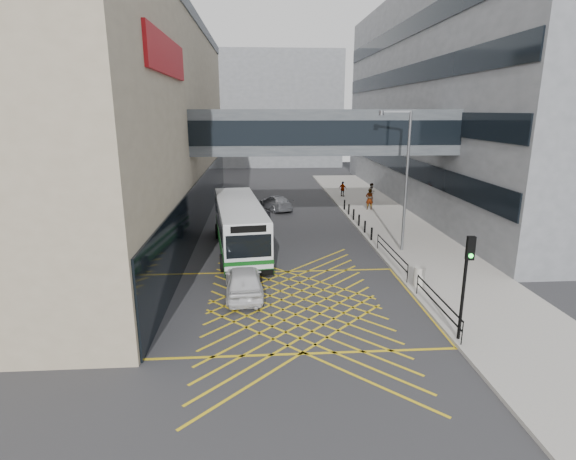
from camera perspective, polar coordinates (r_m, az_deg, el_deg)
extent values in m
plane|color=#333335|center=(21.65, 0.72, -9.42)|extent=(120.00, 120.00, 0.00)
cube|color=tan|center=(39.25, -29.23, 11.76)|extent=(24.00, 42.00, 16.00)
cube|color=black|center=(36.58, -10.67, 3.78)|extent=(0.10, 41.50, 4.00)
cube|color=#A10F15|center=(24.18, -15.12, 20.57)|extent=(0.18, 9.00, 1.80)
cube|color=slate|center=(36.53, -11.79, 25.19)|extent=(0.12, 41.50, 0.80)
cube|color=slate|center=(50.61, 27.47, 14.56)|extent=(24.00, 44.00, 20.00)
cube|color=black|center=(45.98, 13.46, 8.40)|extent=(0.10, 43.50, 1.60)
cube|color=black|center=(45.72, 13.77, 13.39)|extent=(0.10, 43.50, 1.60)
cube|color=black|center=(45.81, 14.09, 18.38)|extent=(0.10, 43.50, 1.60)
cube|color=black|center=(46.25, 14.43, 23.32)|extent=(0.10, 43.50, 1.60)
cube|color=slate|center=(79.65, -4.30, 14.98)|extent=(28.00, 16.00, 18.00)
cube|color=#464B50|center=(32.02, 4.50, 12.35)|extent=(20.00, 4.00, 3.00)
cube|color=black|center=(30.02, 5.06, 12.17)|extent=(19.50, 0.06, 1.60)
cube|color=black|center=(34.01, 4.00, 12.51)|extent=(19.50, 0.06, 1.60)
cube|color=#A8A39A|center=(37.30, 12.76, 0.86)|extent=(6.00, 54.00, 0.16)
cube|color=gold|center=(21.65, 0.72, -9.41)|extent=(12.00, 9.00, 0.01)
cube|color=silver|center=(29.20, -6.19, 0.67)|extent=(4.00, 11.69, 2.81)
cube|color=#0F4B14|center=(29.53, -6.12, -1.64)|extent=(4.05, 11.74, 0.35)
cube|color=#0F4B14|center=(29.38, -6.15, -0.61)|extent=(4.07, 11.74, 0.23)
cube|color=black|center=(29.72, -6.31, 1.65)|extent=(3.88, 10.25, 1.09)
cube|color=black|center=(23.66, -5.00, -2.07)|extent=(2.39, 0.38, 1.25)
cube|color=black|center=(23.38, -5.05, 0.11)|extent=(1.87, 0.29, 0.36)
cube|color=silver|center=(28.89, -6.27, 3.40)|extent=(3.97, 11.59, 0.10)
cube|color=black|center=(24.12, -4.91, -5.51)|extent=(2.60, 0.43, 0.31)
cube|color=black|center=(35.05, -6.95, 0.96)|extent=(2.60, 0.43, 0.31)
cylinder|color=black|center=(25.89, -8.29, -4.16)|extent=(0.42, 1.07, 1.04)
cylinder|color=black|center=(26.12, -2.52, -3.84)|extent=(0.42, 1.07, 1.04)
cylinder|color=black|center=(32.67, -8.93, -0.14)|extent=(0.42, 1.07, 1.04)
cylinder|color=black|center=(32.85, -4.35, 0.08)|extent=(0.42, 1.07, 1.04)
imported|color=silver|center=(22.49, -5.64, -6.39)|extent=(2.33, 5.02, 1.56)
imported|color=#232228|center=(36.03, -3.81, 1.64)|extent=(2.35, 4.37, 1.30)
imported|color=gray|center=(41.57, -1.55, 3.54)|extent=(3.42, 4.90, 1.41)
cylinder|color=black|center=(18.83, 21.30, -7.83)|extent=(0.14, 0.14, 3.62)
cube|color=black|center=(17.97, 22.17, -2.14)|extent=(0.31, 0.21, 0.91)
sphere|color=#19E533|center=(17.95, 22.21, -3.06)|extent=(0.18, 0.18, 0.17)
cylinder|color=slate|center=(29.13, 14.77, 5.73)|extent=(0.22, 0.22, 8.70)
cube|color=slate|center=(28.77, 13.58, 14.42)|extent=(1.70, 0.61, 0.11)
cylinder|color=slate|center=(28.78, 11.78, 14.34)|extent=(0.38, 0.38, 0.27)
cylinder|color=#ADA89E|center=(24.19, 16.33, -5.68)|extent=(0.58, 0.58, 1.00)
cube|color=black|center=(20.81, 18.50, -7.95)|extent=(0.05, 5.00, 0.05)
cube|color=black|center=(20.96, 18.41, -8.96)|extent=(0.05, 5.00, 0.05)
cube|color=black|center=(27.00, 13.00, -2.28)|extent=(0.05, 6.00, 0.05)
cube|color=black|center=(27.12, 12.95, -3.09)|extent=(0.05, 6.00, 0.05)
cylinder|color=black|center=(18.93, 21.25, -12.07)|extent=(0.04, 0.04, 1.00)
cylinder|color=black|center=(23.12, 16.11, -6.63)|extent=(0.04, 0.04, 1.00)
cylinder|color=black|center=(24.44, 14.93, -5.36)|extent=(0.04, 0.04, 1.00)
cylinder|color=black|center=(29.89, 11.32, -1.41)|extent=(0.04, 0.04, 1.00)
cylinder|color=black|center=(31.78, 10.57, -0.48)|extent=(0.14, 0.14, 0.90)
cylinder|color=black|center=(33.66, 9.74, 0.43)|extent=(0.14, 0.14, 0.90)
cylinder|color=black|center=(35.55, 9.00, 1.23)|extent=(0.14, 0.14, 0.90)
cylinder|color=black|center=(37.44, 8.34, 1.96)|extent=(0.14, 0.14, 0.90)
cylinder|color=black|center=(39.35, 7.74, 2.62)|extent=(0.14, 0.14, 0.90)
cylinder|color=black|center=(41.27, 7.19, 3.21)|extent=(0.14, 0.14, 0.90)
imported|color=gray|center=(41.51, 10.30, 3.87)|extent=(0.78, 0.57, 1.91)
imported|color=gray|center=(45.42, 10.58, 4.73)|extent=(1.01, 0.94, 1.80)
imported|color=gray|center=(47.55, 6.97, 5.19)|extent=(1.00, 0.93, 1.57)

